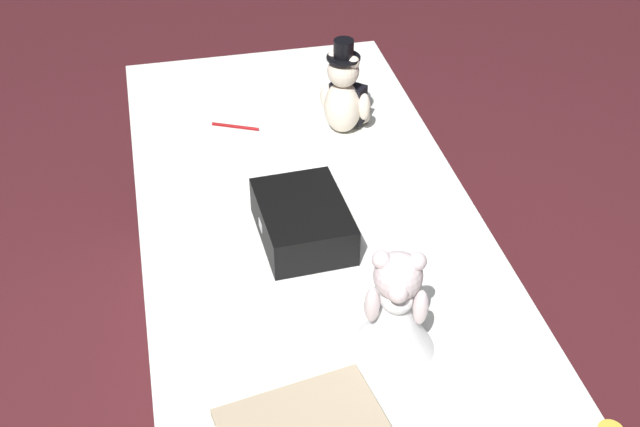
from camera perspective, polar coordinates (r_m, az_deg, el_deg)
The scene contains 5 objects.
reception_table at distance 2.19m, azimuth -0.00°, elevation -9.58°, with size 2.02×0.82×0.73m, color white.
teddy_bear_groom at distance 2.31m, azimuth 1.68°, elevation 8.07°, with size 0.15×0.14×0.28m.
teddy_bear_bride at distance 1.65m, azimuth 5.20°, elevation -6.08°, with size 0.22×0.18×0.25m.
signing_pen at distance 2.38m, azimuth -5.70°, elevation 5.94°, with size 0.07×0.13×0.01m.
gift_case_black at distance 1.94m, azimuth -1.19°, elevation -0.51°, with size 0.28×0.21×0.09m.
Camera 1 is at (1.45, -0.32, 1.98)m, focal length 46.72 mm.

